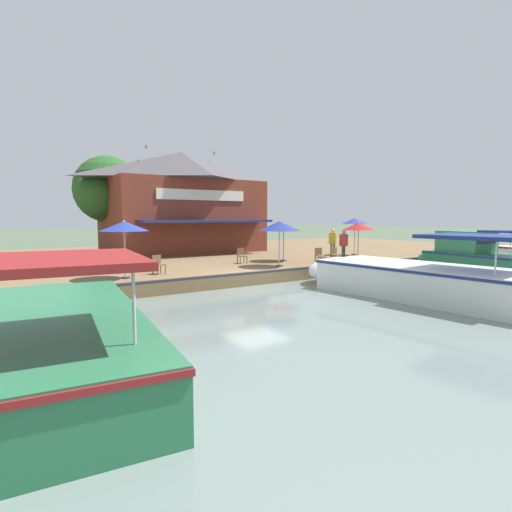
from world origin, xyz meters
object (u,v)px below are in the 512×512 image
(patio_umbrella_back_row, at_px, (124,226))
(patio_umbrella_mid_patio_right, at_px, (284,227))
(cafe_chair_beside_entrance, at_px, (320,255))
(cafe_chair_under_first_umbrella, at_px, (335,254))
(patio_umbrella_far_corner, at_px, (279,226))
(person_mid_patio, at_px, (344,241))
(motorboat_fourth_along, at_px, (470,258))
(tree_behind_restaurant, at_px, (106,191))
(motorboat_mid_row, at_px, (403,277))
(patio_umbrella_mid_patio_left, at_px, (355,221))
(patio_umbrella_by_entrance, at_px, (359,226))
(tree_upstream_bank, at_px, (171,190))
(cafe_chair_mid_patio, at_px, (158,263))
(cafe_chair_back_row_seat, at_px, (242,255))
(waterfront_restaurant, at_px, (182,201))
(motorboat_second_along, at_px, (50,328))
(person_at_quay_edge, at_px, (333,239))

(patio_umbrella_back_row, bearing_deg, patio_umbrella_mid_patio_right, 100.46)
(cafe_chair_beside_entrance, relative_size, cafe_chair_under_first_umbrella, 1.00)
(patio_umbrella_back_row, height_order, patio_umbrella_far_corner, patio_umbrella_back_row)
(patio_umbrella_back_row, height_order, person_mid_patio, patio_umbrella_back_row)
(motorboat_fourth_along, relative_size, tree_behind_restaurant, 0.98)
(motorboat_mid_row, bearing_deg, patio_umbrella_mid_patio_left, 142.48)
(patio_umbrella_by_entrance, distance_m, patio_umbrella_mid_patio_left, 3.58)
(tree_upstream_bank, bearing_deg, cafe_chair_mid_patio, -23.51)
(cafe_chair_back_row_seat, bearing_deg, patio_umbrella_back_row, -73.25)
(patio_umbrella_far_corner, bearing_deg, cafe_chair_back_row_seat, -157.79)
(waterfront_restaurant, height_order, patio_umbrella_far_corner, waterfront_restaurant)
(person_mid_patio, bearing_deg, tree_behind_restaurant, -142.66)
(patio_umbrella_mid_patio_right, distance_m, motorboat_second_along, 16.03)
(patio_umbrella_back_row, distance_m, person_mid_patio, 12.78)
(motorboat_fourth_along, bearing_deg, tree_upstream_bank, -154.18)
(waterfront_restaurant, height_order, cafe_chair_back_row_seat, waterfront_restaurant)
(patio_umbrella_far_corner, bearing_deg, tree_behind_restaurant, -158.33)
(patio_umbrella_mid_patio_left, relative_size, cafe_chair_beside_entrance, 2.98)
(patio_umbrella_mid_patio_right, relative_size, cafe_chair_back_row_seat, 2.63)
(motorboat_fourth_along, bearing_deg, motorboat_second_along, -84.46)
(cafe_chair_back_row_seat, relative_size, person_at_quay_edge, 0.46)
(waterfront_restaurant, height_order, person_mid_patio, waterfront_restaurant)
(tree_behind_restaurant, bearing_deg, cafe_chair_back_row_seat, 21.56)
(patio_umbrella_mid_patio_left, relative_size, motorboat_mid_row, 0.26)
(patio_umbrella_mid_patio_right, distance_m, patio_umbrella_by_entrance, 4.47)
(cafe_chair_beside_entrance, xyz_separation_m, motorboat_fourth_along, (4.95, 6.42, -0.14))
(person_mid_patio, height_order, motorboat_second_along, motorboat_second_along)
(waterfront_restaurant, relative_size, cafe_chair_beside_entrance, 13.31)
(patio_umbrella_mid_patio_right, xyz_separation_m, cafe_chair_back_row_seat, (-0.31, -2.67, -1.49))
(motorboat_fourth_along, bearing_deg, patio_umbrella_back_row, -106.84)
(cafe_chair_under_first_umbrella, height_order, tree_upstream_bank, tree_upstream_bank)
(patio_umbrella_mid_patio_right, distance_m, cafe_chair_beside_entrance, 2.69)
(patio_umbrella_by_entrance, height_order, person_mid_patio, patio_umbrella_by_entrance)
(cafe_chair_back_row_seat, bearing_deg, cafe_chair_under_first_umbrella, 61.09)
(patio_umbrella_mid_patio_right, distance_m, patio_umbrella_mid_patio_left, 6.40)
(patio_umbrella_by_entrance, bearing_deg, person_at_quay_edge, -177.78)
(cafe_chair_beside_entrance, xyz_separation_m, motorboat_second_along, (6.95, -14.20, -0.36))
(cafe_chair_under_first_umbrella, bearing_deg, person_at_quay_edge, 138.98)
(cafe_chair_under_first_umbrella, bearing_deg, cafe_chair_back_row_seat, -118.91)
(waterfront_restaurant, xyz_separation_m, cafe_chair_mid_patio, (11.05, -5.83, -3.30))
(waterfront_restaurant, distance_m, person_at_quay_edge, 11.90)
(motorboat_mid_row, distance_m, tree_behind_restaurant, 21.93)
(patio_umbrella_by_entrance, bearing_deg, patio_umbrella_back_row, -91.63)
(patio_umbrella_far_corner, relative_size, motorboat_second_along, 0.25)
(cafe_chair_under_first_umbrella, distance_m, person_at_quay_edge, 2.91)
(waterfront_restaurant, distance_m, patio_umbrella_back_row, 13.85)
(waterfront_restaurant, distance_m, motorboat_second_along, 22.04)
(tree_behind_restaurant, bearing_deg, person_at_quay_edge, 42.78)
(patio_umbrella_mid_patio_right, bearing_deg, cafe_chair_under_first_umbrella, 41.25)
(patio_umbrella_back_row, xyz_separation_m, cafe_chair_mid_patio, (-0.53, 1.60, -1.70))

